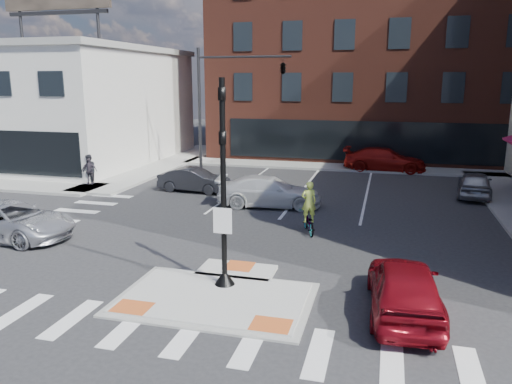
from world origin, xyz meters
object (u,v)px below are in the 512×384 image
(silver_suv, at_px, (11,221))
(bg_car_dark, at_px, (194,180))
(red_sedan, at_px, (405,287))
(white_pickup, at_px, (269,191))
(bg_car_red, at_px, (385,160))
(cyclist, at_px, (309,216))
(pedestrian_a, at_px, (89,169))
(bg_car_silver, at_px, (475,184))
(pedestrian_b, at_px, (89,171))

(silver_suv, distance_m, bg_car_dark, 10.29)
(red_sedan, height_order, white_pickup, red_sedan)
(bg_car_red, xyz_separation_m, cyclist, (-2.76, -15.09, -0.07))
(silver_suv, relative_size, cyclist, 2.41)
(bg_car_dark, bearing_deg, bg_car_red, -43.85)
(white_pickup, height_order, bg_car_red, bg_car_red)
(cyclist, xyz_separation_m, pedestrian_a, (-13.54, 5.59, 0.29))
(silver_suv, height_order, bg_car_silver, silver_suv)
(bg_car_dark, distance_m, bg_car_red, 13.57)
(bg_car_dark, xyz_separation_m, bg_car_red, (10.02, 9.15, 0.13))
(white_pickup, relative_size, bg_car_dark, 1.28)
(silver_suv, relative_size, white_pickup, 1.01)
(bg_car_dark, relative_size, bg_car_red, 0.73)
(bg_car_red, bearing_deg, silver_suv, 144.89)
(silver_suv, xyz_separation_m, bg_car_silver, (18.47, 12.12, -0.02))
(red_sedan, distance_m, pedestrian_a, 20.87)
(bg_car_dark, height_order, pedestrian_b, pedestrian_b)
(white_pickup, xyz_separation_m, pedestrian_a, (-11.00, 1.76, 0.28))
(red_sedan, relative_size, bg_car_dark, 1.13)
(silver_suv, height_order, pedestrian_b, pedestrian_b)
(bg_car_dark, height_order, bg_car_red, bg_car_red)
(silver_suv, relative_size, bg_car_dark, 1.30)
(silver_suv, height_order, white_pickup, white_pickup)
(bg_car_silver, xyz_separation_m, pedestrian_b, (-20.97, -2.91, 0.22))
(pedestrian_a, relative_size, pedestrian_b, 1.12)
(red_sedan, relative_size, pedestrian_b, 2.91)
(pedestrian_a, bearing_deg, bg_car_silver, 44.44)
(pedestrian_b, bearing_deg, silver_suv, -88.69)
(cyclist, relative_size, pedestrian_b, 1.39)
(cyclist, relative_size, pedestrian_a, 1.24)
(pedestrian_a, bearing_deg, white_pickup, 27.45)
(bg_car_red, distance_m, pedestrian_b, 18.87)
(bg_car_dark, distance_m, bg_car_silver, 14.91)
(pedestrian_b, bearing_deg, pedestrian_a, 0.00)
(bg_car_silver, bearing_deg, silver_suv, 40.43)
(bg_car_dark, distance_m, pedestrian_a, 6.30)
(bg_car_red, bearing_deg, bg_car_dark, 133.69)
(red_sedan, distance_m, white_pickup, 11.91)
(cyclist, distance_m, pedestrian_a, 14.65)
(red_sedan, distance_m, cyclist, 7.32)
(white_pickup, xyz_separation_m, cyclist, (2.54, -3.83, -0.02))
(bg_car_red, distance_m, cyclist, 15.34)
(pedestrian_a, bearing_deg, pedestrian_b, 0.00)
(red_sedan, bearing_deg, pedestrian_b, -38.77)
(cyclist, bearing_deg, bg_car_dark, -60.43)
(silver_suv, bearing_deg, white_pickup, -44.85)
(red_sedan, bearing_deg, white_pickup, -62.99)
(white_pickup, height_order, bg_car_silver, white_pickup)
(pedestrian_b, bearing_deg, cyclist, -36.31)
(bg_car_dark, bearing_deg, cyclist, -125.56)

